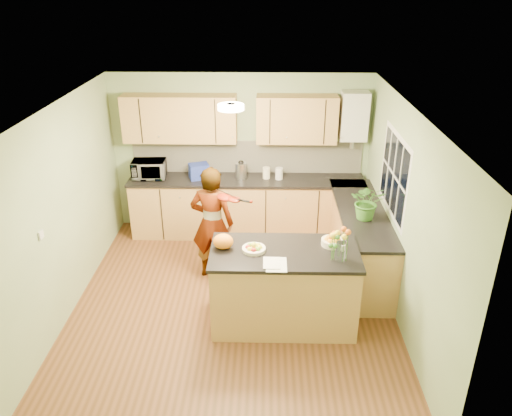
{
  "coord_description": "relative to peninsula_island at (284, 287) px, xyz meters",
  "views": [
    {
      "loc": [
        0.4,
        -5.22,
        3.81
      ],
      "look_at": [
        0.28,
        0.5,
        1.12
      ],
      "focal_mm": 35.0,
      "sensor_mm": 36.0,
      "label": 1
    }
  ],
  "objects": [
    {
      "name": "flower_vase",
      "position": [
        0.6,
        -0.18,
        0.8
      ],
      "size": [
        0.26,
        0.26,
        0.47
      ],
      "rotation": [
        0.0,
        0.0,
        0.01
      ],
      "color": "silver",
      "rests_on": "peninsula_island"
    },
    {
      "name": "microwave",
      "position": [
        -2.03,
        2.28,
        0.59
      ],
      "size": [
        0.52,
        0.36,
        0.28
      ],
      "primitive_type": "imported",
      "rotation": [
        0.0,
        0.0,
        0.04
      ],
      "color": "silver",
      "rests_on": "back_counter"
    },
    {
      "name": "splashback",
      "position": [
        -0.52,
        2.55,
        0.71
      ],
      "size": [
        3.6,
        0.02,
        0.52
      ],
      "primitive_type": "cube",
      "color": "beige",
      "rests_on": "back_counter"
    },
    {
      "name": "window_right",
      "position": [
        1.37,
        0.92,
        1.06
      ],
      "size": [
        0.01,
        1.3,
        1.05
      ],
      "color": "silver",
      "rests_on": "wall_right"
    },
    {
      "name": "back_counter",
      "position": [
        -0.52,
        2.27,
        -0.02
      ],
      "size": [
        3.64,
        0.62,
        0.94
      ],
      "color": "#A97443",
      "rests_on": "floor"
    },
    {
      "name": "wall_right",
      "position": [
        1.38,
        0.32,
        0.76
      ],
      "size": [
        0.02,
        4.5,
        2.5
      ],
      "primitive_type": "cube",
      "color": "gray",
      "rests_on": "floor"
    },
    {
      "name": "orange_bag",
      "position": [
        -0.7,
        0.05,
        0.57
      ],
      "size": [
        0.25,
        0.22,
        0.17
      ],
      "primitive_type": "ellipsoid",
      "rotation": [
        0.0,
        0.0,
        0.11
      ],
      "color": "orange",
      "rests_on": "peninsula_island"
    },
    {
      "name": "peninsula_island",
      "position": [
        0.0,
        0.0,
        0.0
      ],
      "size": [
        1.69,
        0.87,
        0.97
      ],
      "color": "#A97443",
      "rests_on": "floor"
    },
    {
      "name": "right_counter",
      "position": [
        1.08,
        1.17,
        -0.02
      ],
      "size": [
        0.62,
        2.24,
        0.94
      ],
      "color": "#A97443",
      "rests_on": "floor"
    },
    {
      "name": "ceiling",
      "position": [
        -0.62,
        0.32,
        2.01
      ],
      "size": [
        4.0,
        4.5,
        0.02
      ],
      "primitive_type": "cube",
      "color": "silver",
      "rests_on": "wall_back"
    },
    {
      "name": "kettle",
      "position": [
        -0.61,
        2.31,
        0.59
      ],
      "size": [
        0.18,
        0.18,
        0.33
      ],
      "rotation": [
        0.0,
        0.0,
        0.34
      ],
      "color": "#AEADB2",
      "rests_on": "back_counter"
    },
    {
      "name": "jar_cream",
      "position": [
        -0.21,
        2.29,
        0.54
      ],
      "size": [
        0.14,
        0.14,
        0.18
      ],
      "primitive_type": "cylinder",
      "rotation": [
        0.0,
        0.0,
        -0.26
      ],
      "color": "#F0E2C0",
      "rests_on": "back_counter"
    },
    {
      "name": "wall_front",
      "position": [
        -0.62,
        -1.93,
        0.76
      ],
      "size": [
        4.0,
        0.02,
        2.5
      ],
      "primitive_type": "cube",
      "color": "gray",
      "rests_on": "floor"
    },
    {
      "name": "upper_cabinets",
      "position": [
        -0.8,
        2.4,
        1.36
      ],
      "size": [
        3.2,
        0.34,
        0.7
      ],
      "color": "#A97443",
      "rests_on": "wall_back"
    },
    {
      "name": "papers",
      "position": [
        -0.1,
        -0.3,
        0.49
      ],
      "size": [
        0.22,
        0.31,
        0.01
      ],
      "primitive_type": "cube",
      "color": "white",
      "rests_on": "peninsula_island"
    },
    {
      "name": "orange_bowl",
      "position": [
        0.55,
        0.15,
        0.55
      ],
      "size": [
        0.25,
        0.25,
        0.15
      ],
      "color": "#F0E2C0",
      "rests_on": "peninsula_island"
    },
    {
      "name": "ceiling_lamp",
      "position": [
        -0.62,
        0.62,
        1.97
      ],
      "size": [
        0.3,
        0.3,
        0.07
      ],
      "color": "#FFEABF",
      "rests_on": "ceiling"
    },
    {
      "name": "jar_white",
      "position": [
        -0.02,
        2.27,
        0.54
      ],
      "size": [
        0.12,
        0.12,
        0.18
      ],
      "primitive_type": "cylinder",
      "rotation": [
        0.0,
        0.0,
        -0.06
      ],
      "color": "silver",
      "rests_on": "back_counter"
    },
    {
      "name": "wall_back",
      "position": [
        -0.62,
        2.57,
        0.76
      ],
      "size": [
        4.0,
        0.02,
        2.5
      ],
      "primitive_type": "cube",
      "color": "gray",
      "rests_on": "floor"
    },
    {
      "name": "violinist",
      "position": [
        -0.93,
        1.01,
        0.31
      ],
      "size": [
        0.63,
        0.46,
        1.6
      ],
      "primitive_type": "imported",
      "rotation": [
        0.0,
        0.0,
        3.0
      ],
      "color": "tan",
      "rests_on": "floor"
    },
    {
      "name": "violin",
      "position": [
        -0.73,
        0.79,
        0.79
      ],
      "size": [
        0.59,
        0.52,
        0.15
      ],
      "primitive_type": null,
      "rotation": [
        0.17,
        0.0,
        -0.61
      ],
      "color": "#4C1404",
      "rests_on": "violinist"
    },
    {
      "name": "floor",
      "position": [
        -0.62,
        0.32,
        -0.49
      ],
      "size": [
        4.5,
        4.5,
        0.0
      ],
      "primitive_type": "plane",
      "color": "#543318",
      "rests_on": "ground"
    },
    {
      "name": "blue_box",
      "position": [
        -1.26,
        2.27,
        0.57
      ],
      "size": [
        0.35,
        0.3,
        0.23
      ],
      "primitive_type": "cube",
      "rotation": [
        0.0,
        0.0,
        0.34
      ],
      "color": "navy",
      "rests_on": "back_counter"
    },
    {
      "name": "wall_left",
      "position": [
        -2.62,
        0.32,
        0.76
      ],
      "size": [
        0.02,
        4.5,
        2.5
      ],
      "primitive_type": "cube",
      "color": "gray",
      "rests_on": "floor"
    },
    {
      "name": "fruit_dish",
      "position": [
        -0.35,
        0.0,
        0.52
      ],
      "size": [
        0.27,
        0.27,
        0.09
      ],
      "color": "#F0E2C0",
      "rests_on": "peninsula_island"
    },
    {
      "name": "potted_plant",
      "position": [
        1.08,
        0.91,
        0.69
      ],
      "size": [
        0.48,
        0.44,
        0.48
      ],
      "primitive_type": "imported",
      "rotation": [
        0.0,
        0.0,
        -0.15
      ],
      "color": "#3F7D29",
      "rests_on": "right_counter"
    },
    {
      "name": "light_switch",
      "position": [
        -2.61,
        -0.28,
        0.81
      ],
      "size": [
        0.02,
        0.09,
        0.09
      ],
      "primitive_type": "cube",
      "color": "silver",
      "rests_on": "wall_left"
    },
    {
      "name": "boiler",
      "position": [
        1.08,
        2.41,
        1.41
      ],
      "size": [
        0.4,
        0.3,
        0.86
      ],
      "color": "silver",
      "rests_on": "wall_back"
    }
  ]
}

